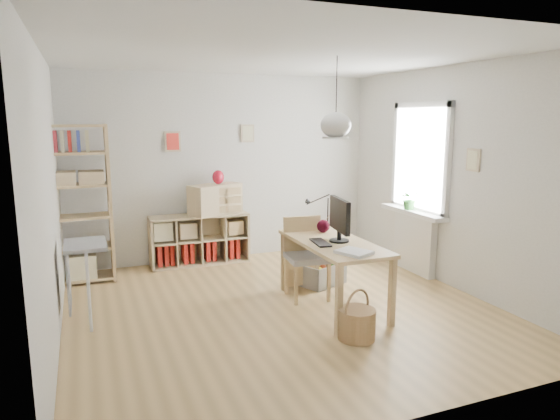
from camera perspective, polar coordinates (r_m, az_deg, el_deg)
name	(u,v)px	position (r m, az deg, el deg)	size (l,w,h in m)	color
ground	(282,308)	(5.62, 0.18, -11.18)	(4.50, 4.50, 0.00)	tan
room_shell	(336,125)	(5.32, 6.40, 9.62)	(4.50, 4.50, 4.50)	white
window_unit	(421,158)	(6.88, 15.80, 5.71)	(0.07, 1.16, 1.46)	white
radiator	(414,243)	(7.04, 15.11, -3.65)	(0.10, 0.80, 0.80)	silver
windowsill	(413,212)	(6.92, 14.95, -0.24)	(0.22, 1.20, 0.06)	white
desk	(333,249)	(5.51, 6.11, -4.51)	(0.70, 1.50, 0.75)	tan
cube_shelf	(198,243)	(7.30, -9.39, -3.74)	(1.40, 0.38, 0.72)	#C7B783
tall_bookshelf	(77,198)	(6.72, -22.20, 1.26)	(0.80, 0.38, 2.00)	tan
side_table	(79,261)	(5.39, -21.96, -5.44)	(0.40, 0.55, 0.85)	#97979A
chair	(306,252)	(5.85, 2.94, -4.84)	(0.50, 0.50, 0.93)	#97979A
wicker_basket	(357,323)	(4.91, 8.77, -12.60)	(0.36, 0.36, 0.50)	olive
storage_chest	(319,269)	(6.40, 4.48, -6.71)	(0.73, 0.77, 0.57)	#B5B4B0
monitor	(340,218)	(5.42, 6.83, -0.87)	(0.22, 0.54, 0.47)	black
keyboard	(320,243)	(5.37, 4.64, -3.73)	(0.14, 0.37, 0.02)	black
task_lamp	(317,208)	(6.01, 4.21, 0.27)	(0.36, 0.13, 0.38)	black
yarn_ball	(323,226)	(5.87, 4.97, -1.85)	(0.15, 0.15, 0.15)	#4A0919
paper_tray	(354,252)	(5.01, 8.44, -4.79)	(0.25, 0.32, 0.03)	white
drawer_chest	(215,199)	(7.20, -7.42, 1.26)	(0.74, 0.34, 0.42)	#C7B783
red_vase	(218,177)	(7.16, -7.08, 3.75)	(0.17, 0.17, 0.20)	maroon
potted_plant	(409,199)	(6.93, 14.58, 1.24)	(0.26, 0.22, 0.29)	#2B6927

